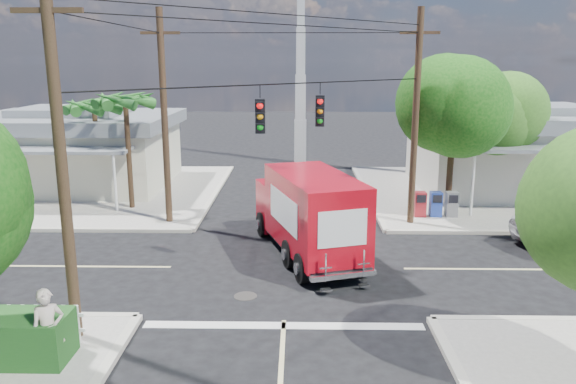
{
  "coord_description": "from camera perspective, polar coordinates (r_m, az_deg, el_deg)",
  "views": [
    {
      "loc": [
        0.37,
        -18.08,
        6.92
      ],
      "look_at": [
        0.0,
        2.0,
        2.2
      ],
      "focal_mm": 35.0,
      "sensor_mm": 36.0,
      "label": 1
    }
  ],
  "objects": [
    {
      "name": "palm_nw_front",
      "position": [
        26.83,
        -16.19,
        8.7
      ],
      "size": [
        3.01,
        3.08,
        5.59
      ],
      "color": "#422D1C",
      "rests_on": "sidewalk_nw"
    },
    {
      "name": "vending_boxes",
      "position": [
        25.81,
        14.77,
        -1.19
      ],
      "size": [
        1.9,
        0.5,
        1.1
      ],
      "color": "#A41E25",
      "rests_on": "sidewalk_ne"
    },
    {
      "name": "utility_poles",
      "position": [
        19.91,
        -4.61,
        6.7
      ],
      "size": [
        12.0,
        10.68,
        9.0
      ],
      "color": "#473321",
      "rests_on": "ground"
    },
    {
      "name": "tree_ne_front",
      "position": [
        25.85,
        16.56,
        7.9
      ],
      "size": [
        4.21,
        4.14,
        6.66
      ],
      "color": "#422D1C",
      "rests_on": "sidewalk_ne"
    },
    {
      "name": "ground",
      "position": [
        19.36,
        -0.11,
        -7.71
      ],
      "size": [
        120.0,
        120.0,
        0.0
      ],
      "primitive_type": "plane",
      "color": "black",
      "rests_on": "ground"
    },
    {
      "name": "tree_ne_back",
      "position": [
        28.77,
        20.36,
        6.95
      ],
      "size": [
        3.77,
        3.66,
        5.82
      ],
      "color": "#422D1C",
      "rests_on": "sidewalk_ne"
    },
    {
      "name": "sidewalk_ne",
      "position": [
        31.56,
        20.48,
        -0.16
      ],
      "size": [
        14.12,
        14.12,
        0.14
      ],
      "color": "gray",
      "rests_on": "ground"
    },
    {
      "name": "delivery_truck",
      "position": [
        20.13,
        2.06,
        -2.17
      ],
      "size": [
        4.19,
        7.47,
        3.11
      ],
      "color": "black",
      "rests_on": "ground"
    },
    {
      "name": "road_markings",
      "position": [
        18.0,
        -0.21,
        -9.37
      ],
      "size": [
        32.0,
        32.0,
        0.01
      ],
      "color": "beige",
      "rests_on": "ground"
    },
    {
      "name": "palm_nw_back",
      "position": [
        28.91,
        -19.1,
        8.05
      ],
      "size": [
        3.01,
        3.08,
        5.19
      ],
      "color": "#422D1C",
      "rests_on": "sidewalk_nw"
    },
    {
      "name": "building_nw",
      "position": [
        33.29,
        -20.82,
        4.24
      ],
      "size": [
        10.8,
        10.2,
        4.3
      ],
      "color": "beige",
      "rests_on": "sidewalk_nw"
    },
    {
      "name": "pedestrian",
      "position": [
        13.89,
        -23.17,
        -12.74
      ],
      "size": [
        0.83,
        0.73,
        1.9
      ],
      "primitive_type": "imported",
      "rotation": [
        0.0,
        0.0,
        0.49
      ],
      "color": "beige",
      "rests_on": "sidewalk_sw"
    },
    {
      "name": "building_ne",
      "position": [
        32.73,
        22.87,
        4.1
      ],
      "size": [
        11.8,
        10.2,
        4.5
      ],
      "color": "beige",
      "rests_on": "sidewalk_ne"
    },
    {
      "name": "sidewalk_nw",
      "position": [
        31.82,
        -19.67,
        0.01
      ],
      "size": [
        14.12,
        14.12,
        0.14
      ],
      "color": "gray",
      "rests_on": "ground"
    },
    {
      "name": "radio_tower",
      "position": [
        38.1,
        1.28,
        11.3
      ],
      "size": [
        0.8,
        0.8,
        17.0
      ],
      "color": "silver",
      "rests_on": "ground"
    }
  ]
}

